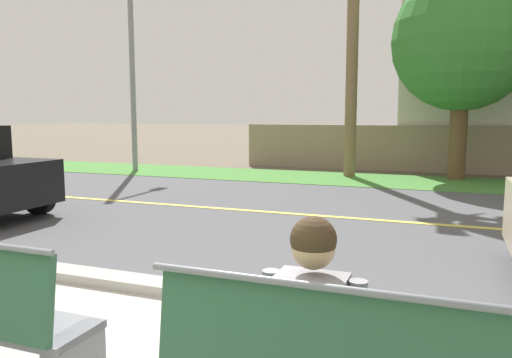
{
  "coord_description": "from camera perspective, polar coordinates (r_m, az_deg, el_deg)",
  "views": [
    {
      "loc": [
        1.63,
        -1.7,
        1.73
      ],
      "look_at": [
        -0.38,
        3.54,
        1.0
      ],
      "focal_mm": 35.0,
      "sensor_mm": 36.0,
      "label": 1
    }
  ],
  "objects": [
    {
      "name": "street_asphalt",
      "position": [
        8.53,
        9.55,
        -4.37
      ],
      "size": [
        52.0,
        8.0,
        0.01
      ],
      "primitive_type": "cube",
      "color": "#515156",
      "rests_on": "ground_plane"
    },
    {
      "name": "far_verge_grass",
      "position": [
        13.47,
        13.85,
        -0.16
      ],
      "size": [
        48.0,
        2.8,
        0.02
      ],
      "primitive_type": "cube",
      "color": "#478438",
      "rests_on": "ground_plane"
    },
    {
      "name": "streetlamp",
      "position": [
        15.97,
        -13.65,
        15.6
      ],
      "size": [
        0.24,
        2.1,
        7.12
      ],
      "color": "gray",
      "rests_on": "ground_plane"
    },
    {
      "name": "shade_tree_far_left",
      "position": [
        14.33,
        23.1,
        15.44
      ],
      "size": [
        3.62,
        3.62,
        5.97
      ],
      "color": "brown",
      "rests_on": "ground_plane"
    },
    {
      "name": "seated_person_grey",
      "position": [
        2.63,
        6.95,
        -16.25
      ],
      "size": [
        0.52,
        0.68,
        1.25
      ],
      "color": "#47382D",
      "rests_on": "ground_plane"
    },
    {
      "name": "road_centre_line",
      "position": [
        8.53,
        9.55,
        -4.33
      ],
      "size": [
        48.0,
        0.14,
        0.01
      ],
      "primitive_type": "cube",
      "color": "#E0CC4C",
      "rests_on": "ground_plane"
    },
    {
      "name": "ground_plane",
      "position": [
        9.98,
        11.27,
        -2.72
      ],
      "size": [
        140.0,
        140.0,
        0.0
      ],
      "primitive_type": "plane",
      "color": "#665B4C"
    },
    {
      "name": "garden_wall",
      "position": [
        15.86,
        21.84,
        3.15
      ],
      "size": [
        13.0,
        0.36,
        1.4
      ],
      "primitive_type": "cube",
      "color": "gray",
      "rests_on": "ground_plane"
    },
    {
      "name": "curb_edge",
      "position": [
        4.67,
        -0.94,
        -13.59
      ],
      "size": [
        44.0,
        0.3,
        0.11
      ],
      "primitive_type": "cube",
      "color": "#ADA89E",
      "rests_on": "ground_plane"
    }
  ]
}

